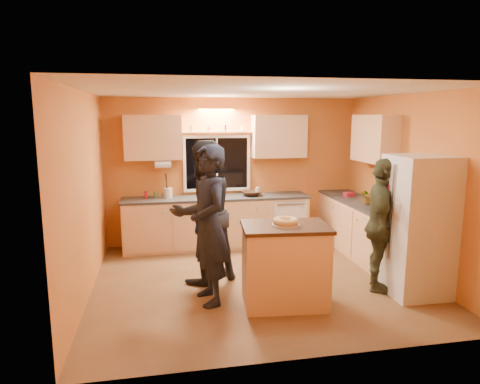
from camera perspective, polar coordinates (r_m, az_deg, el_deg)
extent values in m
plane|color=brown|center=(6.14, 2.44, -11.71)|extent=(4.50, 4.50, 0.00)
cube|color=#C67C32|center=(7.72, -0.90, 2.79)|extent=(4.50, 0.04, 2.60)
cube|color=#C67C32|center=(3.91, 9.36, -4.53)|extent=(4.50, 0.04, 2.60)
cube|color=#C67C32|center=(5.71, -20.01, -0.41)|extent=(0.04, 4.00, 2.60)
cube|color=#C67C32|center=(6.67, 21.69, 0.93)|extent=(0.04, 4.00, 2.60)
cube|color=white|center=(5.71, 2.64, 13.29)|extent=(4.50, 4.00, 0.02)
cube|color=black|center=(7.65, -3.11, 3.84)|extent=(1.10, 0.02, 0.90)
cube|color=white|center=(7.63, -3.09, 3.83)|extent=(1.20, 0.04, 1.00)
cube|color=tan|center=(7.39, -11.53, 7.13)|extent=(0.95, 0.33, 0.75)
cube|color=tan|center=(7.69, 5.23, 7.40)|extent=(0.95, 0.33, 0.75)
cube|color=tan|center=(7.22, 17.48, 6.81)|extent=(0.33, 1.00, 0.75)
cylinder|color=silver|center=(7.31, -10.23, 3.64)|extent=(0.27, 0.12, 0.12)
cube|color=tan|center=(7.54, -3.12, -4.13)|extent=(3.20, 0.60, 0.86)
cube|color=#282B2D|center=(7.44, -3.15, -0.77)|extent=(3.24, 0.62, 0.04)
cube|color=tan|center=(8.17, 13.12, -3.28)|extent=(0.60, 0.60, 0.86)
cube|color=#282B2D|center=(8.08, 13.24, -0.17)|extent=(0.62, 0.62, 0.04)
cube|color=tan|center=(7.12, 17.03, -5.42)|extent=(0.60, 1.80, 0.86)
cube|color=#282B2D|center=(7.02, 17.22, -1.88)|extent=(0.62, 1.84, 0.04)
cube|color=silver|center=(5.90, 22.63, -4.23)|extent=(0.72, 0.70, 1.80)
cube|color=tan|center=(5.29, 6.00, -9.82)|extent=(1.05, 0.75, 0.96)
cube|color=black|center=(5.14, 6.10, -4.65)|extent=(1.10, 0.80, 0.04)
torus|color=#D7AC58|center=(5.13, 6.11, -3.92)|extent=(0.31, 0.31, 0.09)
imported|color=black|center=(5.20, -4.11, -4.45)|extent=(0.59, 0.78, 1.95)
imported|color=black|center=(5.86, -4.96, -2.73)|extent=(1.18, 1.07, 1.97)
imported|color=#323723|center=(5.88, 18.31, -4.25)|extent=(0.85, 1.11, 1.75)
imported|color=black|center=(7.51, 1.57, -0.18)|extent=(0.37, 0.37, 0.08)
cylinder|color=beige|center=(7.40, -9.56, -0.13)|extent=(0.14, 0.14, 0.17)
imported|color=gray|center=(7.04, 16.71, -0.52)|extent=(0.28, 0.26, 0.27)
cube|color=#B21B2E|center=(7.70, 14.32, -0.29)|extent=(0.18, 0.15, 0.07)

